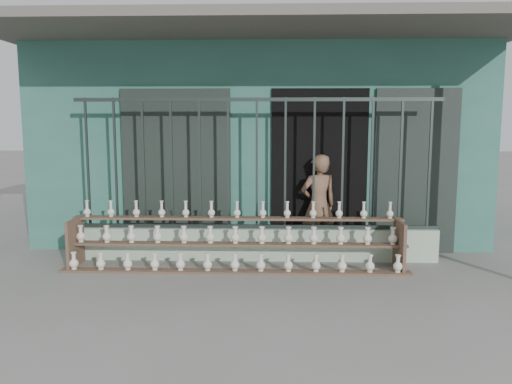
{
  "coord_description": "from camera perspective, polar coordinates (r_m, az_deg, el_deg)",
  "views": [
    {
      "loc": [
        0.21,
        -5.53,
        1.89
      ],
      "look_at": [
        0.0,
        1.0,
        1.0
      ],
      "focal_mm": 35.0,
      "sensor_mm": 36.0,
      "label": 1
    }
  ],
  "objects": [
    {
      "name": "elderly_woman",
      "position": [
        7.25,
        7.16,
        -1.48
      ],
      "size": [
        0.62,
        0.5,
        1.47
      ],
      "primitive_type": "imported",
      "rotation": [
        0.0,
        0.0,
        3.47
      ],
      "color": "brown",
      "rests_on": "ground"
    },
    {
      "name": "ground",
      "position": [
        5.85,
        -0.33,
        -11.1
      ],
      "size": [
        60.0,
        60.0,
        0.0
      ],
      "primitive_type": "plane",
      "color": "slate"
    },
    {
      "name": "workshop_building",
      "position": [
        9.76,
        0.65,
        6.18
      ],
      "size": [
        7.4,
        6.6,
        3.21
      ],
      "color": "#306558",
      "rests_on": "ground"
    },
    {
      "name": "shelf_rack",
      "position": [
        6.61,
        -2.35,
        -5.61
      ],
      "size": [
        4.5,
        0.68,
        0.85
      ],
      "color": "brown",
      "rests_on": "ground"
    },
    {
      "name": "parapet_wall",
      "position": [
        7.03,
        0.08,
        -5.94
      ],
      "size": [
        5.0,
        0.2,
        0.45
      ],
      "primitive_type": "cube",
      "color": "#ABC6AA",
      "rests_on": "ground"
    },
    {
      "name": "security_fence",
      "position": [
        6.85,
        0.08,
        3.23
      ],
      "size": [
        5.0,
        0.04,
        1.8
      ],
      "color": "#283330",
      "rests_on": "parapet_wall"
    }
  ]
}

